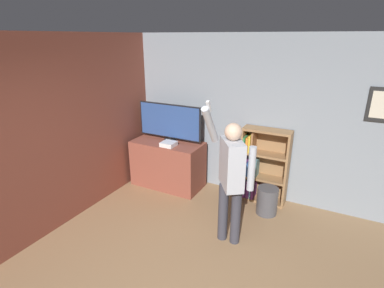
% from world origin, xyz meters
% --- Properties ---
extents(wall_back, '(6.29, 0.09, 2.70)m').
position_xyz_m(wall_back, '(0.01, 3.07, 1.35)').
color(wall_back, gray).
rests_on(wall_back, ground_plane).
extents(wall_side_brick, '(0.06, 4.64, 2.70)m').
position_xyz_m(wall_side_brick, '(-2.17, 1.52, 1.35)').
color(wall_side_brick, brown).
rests_on(wall_side_brick, ground_plane).
extents(tv_ledge, '(1.28, 0.63, 0.85)m').
position_xyz_m(tv_ledge, '(-1.42, 2.63, 0.42)').
color(tv_ledge, brown).
rests_on(tv_ledge, ground_plane).
extents(television, '(1.22, 0.22, 0.68)m').
position_xyz_m(television, '(-1.42, 2.72, 1.20)').
color(television, black).
rests_on(television, tv_ledge).
extents(game_console, '(0.24, 0.24, 0.07)m').
position_xyz_m(game_console, '(-1.29, 2.47, 0.88)').
color(game_console, white).
rests_on(game_console, tv_ledge).
extents(bookshelf, '(0.77, 0.28, 1.26)m').
position_xyz_m(bookshelf, '(0.20, 2.89, 0.59)').
color(bookshelf, '#997047').
rests_on(bookshelf, ground_plane).
extents(person, '(0.60, 0.57, 1.95)m').
position_xyz_m(person, '(0.17, 1.61, 1.02)').
color(person, '#383842').
rests_on(person, ground_plane).
extents(waste_bin, '(0.32, 0.32, 0.44)m').
position_xyz_m(waste_bin, '(0.46, 2.51, 0.22)').
color(waste_bin, '#4C4C51').
rests_on(waste_bin, ground_plane).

